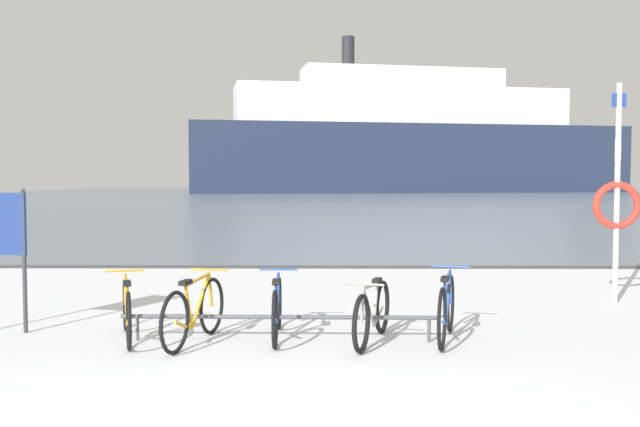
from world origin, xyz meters
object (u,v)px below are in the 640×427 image
object	(u,v)px
bicycle_4	(446,309)
info_sign	(5,237)
bicycle_0	(127,310)
rescue_post	(617,199)
bicycle_3	(372,313)
ferry_ship	(409,141)
bicycle_1	(195,312)
bicycle_2	(277,309)

from	to	relation	value
bicycle_4	info_sign	xyz separation A→B (m)	(-5.26, 0.42, 0.79)
bicycle_0	rescue_post	distance (m)	7.09
bicycle_4	rescue_post	world-z (taller)	rescue_post
bicycle_3	bicycle_4	size ratio (longest dim) A/B	0.98
info_sign	ferry_ship	distance (m)	80.36
bicycle_1	ferry_ship	size ratio (longest dim) A/B	0.03
bicycle_2	bicycle_3	bearing A→B (deg)	-10.30
ferry_ship	bicycle_0	bearing A→B (deg)	-99.10
bicycle_1	bicycle_4	bearing A→B (deg)	2.99
bicycle_3	ferry_ship	bearing A→B (deg)	82.91
bicycle_1	bicycle_3	world-z (taller)	bicycle_1
bicycle_0	bicycle_2	distance (m)	1.73
bicycle_1	info_sign	distance (m)	2.58
rescue_post	info_sign	bearing A→B (deg)	-166.64
bicycle_2	rescue_post	world-z (taller)	rescue_post
bicycle_1	bicycle_2	world-z (taller)	bicycle_1
bicycle_1	rescue_post	distance (m)	6.40
bicycle_0	bicycle_3	world-z (taller)	bicycle_0
bicycle_0	bicycle_1	bearing A→B (deg)	-10.66
rescue_post	ferry_ship	distance (m)	77.36
bicycle_2	ferry_ship	xyz separation A→B (m)	(10.97, 79.22, 6.06)
bicycle_1	ferry_ship	xyz separation A→B (m)	(11.89, 79.47, 6.04)
bicycle_1	rescue_post	xyz separation A→B (m)	(5.77, 2.50, 1.19)
bicycle_1	rescue_post	world-z (taller)	rescue_post
bicycle_3	bicycle_4	world-z (taller)	bicycle_4
bicycle_0	bicycle_4	world-z (taller)	bicycle_4
bicycle_3	rescue_post	distance (m)	4.65
bicycle_2	rescue_post	distance (m)	5.49
bicycle_3	ferry_ship	xyz separation A→B (m)	(9.88, 79.42, 6.07)
info_sign	rescue_post	bearing A→B (deg)	13.36
bicycle_1	ferry_ship	world-z (taller)	ferry_ship
bicycle_3	info_sign	distance (m)	4.50
ferry_ship	info_sign	bearing A→B (deg)	-100.26
bicycle_1	rescue_post	bearing A→B (deg)	23.45
bicycle_0	ferry_ship	bearing A→B (deg)	80.90
rescue_post	ferry_ship	bearing A→B (deg)	85.46
bicycle_1	bicycle_4	world-z (taller)	bicycle_4
bicycle_1	rescue_post	size ratio (longest dim) A/B	0.50
info_sign	rescue_post	size ratio (longest dim) A/B	0.53
bicycle_0	bicycle_1	distance (m)	0.82
bicycle_0	info_sign	distance (m)	1.82
bicycle_4	bicycle_2	bearing A→B (deg)	176.97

